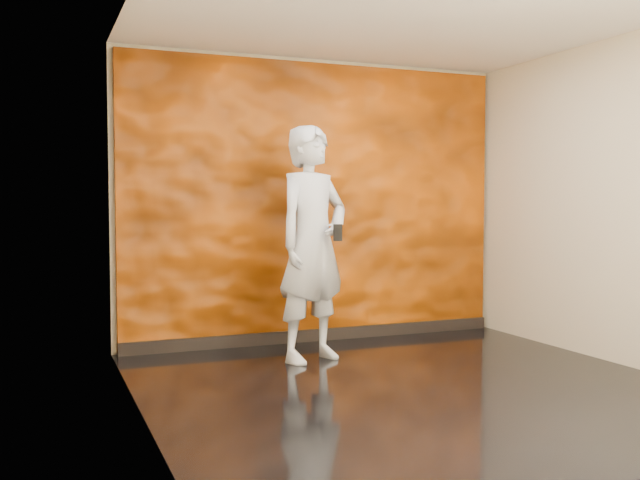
{
  "coord_description": "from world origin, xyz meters",
  "views": [
    {
      "loc": [
        -2.63,
        -4.63,
        1.38
      ],
      "look_at": [
        -0.47,
        0.73,
        1.08
      ],
      "focal_mm": 40.0,
      "sensor_mm": 36.0,
      "label": 1
    }
  ],
  "objects": [
    {
      "name": "room",
      "position": [
        0.0,
        0.0,
        1.4
      ],
      "size": [
        4.02,
        4.02,
        2.81
      ],
      "color": "black",
      "rests_on": "ground"
    },
    {
      "name": "feature_wall",
      "position": [
        0.0,
        1.96,
        1.38
      ],
      "size": [
        3.9,
        0.06,
        2.75
      ],
      "primitive_type": "cube",
      "color": "#E35B04",
      "rests_on": "ground"
    },
    {
      "name": "baseboard",
      "position": [
        0.0,
        1.92,
        0.06
      ],
      "size": [
        3.9,
        0.04,
        0.12
      ],
      "primitive_type": "cube",
      "color": "black",
      "rests_on": "ground"
    },
    {
      "name": "man",
      "position": [
        -0.38,
        1.14,
        1.03
      ],
      "size": [
        0.88,
        0.73,
        2.05
      ],
      "primitive_type": "imported",
      "rotation": [
        0.0,
        0.0,
        0.38
      ],
      "color": "#9397A0",
      "rests_on": "ground"
    },
    {
      "name": "phone",
      "position": [
        -0.26,
        0.86,
        1.13
      ],
      "size": [
        0.08,
        0.04,
        0.14
      ],
      "primitive_type": "cube",
      "rotation": [
        0.0,
        0.0,
        -0.33
      ],
      "color": "black",
      "rests_on": "man"
    }
  ]
}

